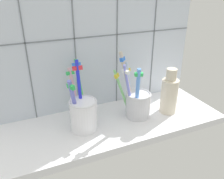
% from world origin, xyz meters
% --- Properties ---
extents(counter_slab, '(0.64, 0.22, 0.02)m').
position_xyz_m(counter_slab, '(0.00, 0.00, 0.01)').
color(counter_slab, silver).
rests_on(counter_slab, ground).
extents(tile_wall_back, '(0.64, 0.02, 0.45)m').
position_xyz_m(tile_wall_back, '(0.00, 0.12, 0.23)').
color(tile_wall_back, silver).
rests_on(tile_wall_back, ground).
extents(toothbrush_cup_left, '(0.07, 0.13, 0.18)m').
position_xyz_m(toothbrush_cup_left, '(-0.08, 0.00, 0.07)').
color(toothbrush_cup_left, white).
rests_on(toothbrush_cup_left, counter_slab).
extents(toothbrush_cup_right, '(0.10, 0.10, 0.19)m').
position_xyz_m(toothbrush_cup_right, '(0.08, 0.00, 0.07)').
color(toothbrush_cup_right, silver).
rests_on(toothbrush_cup_right, counter_slab).
extents(ceramic_vase, '(0.05, 0.05, 0.14)m').
position_xyz_m(ceramic_vase, '(0.18, -0.02, 0.08)').
color(ceramic_vase, beige).
rests_on(ceramic_vase, counter_slab).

